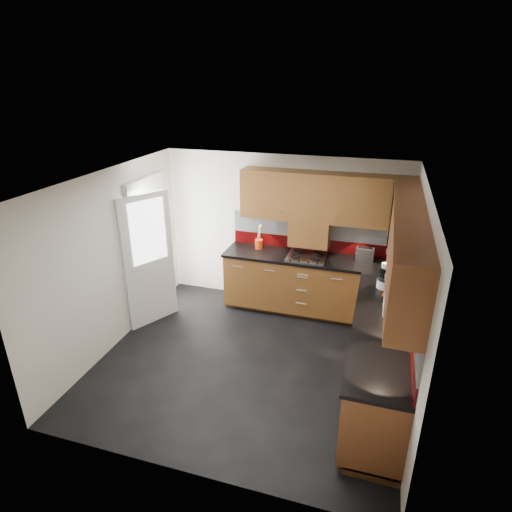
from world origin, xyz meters
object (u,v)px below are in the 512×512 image
(gas_hob, at_px, (307,257))
(food_processor, at_px, (386,277))
(toaster, at_px, (365,254))
(utensil_pot, at_px, (259,243))

(gas_hob, xyz_separation_m, food_processor, (1.15, -0.68, 0.14))
(gas_hob, height_order, food_processor, food_processor)
(toaster, relative_size, food_processor, 0.78)
(gas_hob, distance_m, toaster, 0.86)
(food_processor, bearing_deg, toaster, 110.05)
(gas_hob, distance_m, utensil_pot, 0.80)
(utensil_pot, xyz_separation_m, toaster, (1.63, 0.02, -0.01))
(utensil_pot, bearing_deg, toaster, 0.80)
(gas_hob, relative_size, toaster, 2.20)
(toaster, bearing_deg, gas_hob, -169.32)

